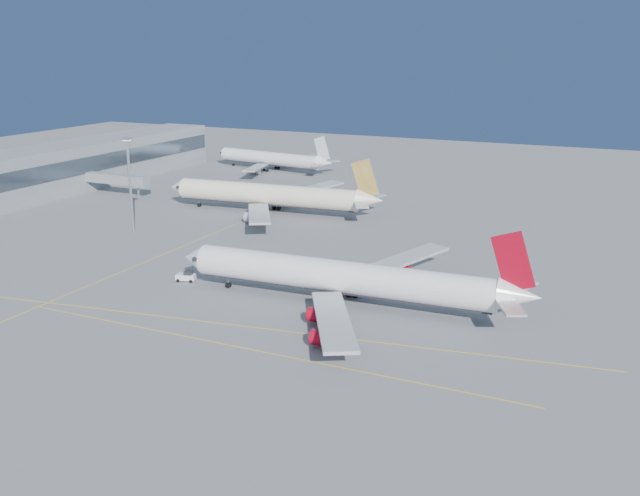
{
  "coord_description": "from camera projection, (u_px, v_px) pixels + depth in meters",
  "views": [
    {
      "loc": [
        58.71,
        -103.28,
        46.24
      ],
      "look_at": [
        0.68,
        21.28,
        7.0
      ],
      "focal_mm": 40.0,
      "sensor_mm": 36.0,
      "label": 1
    }
  ],
  "objects": [
    {
      "name": "taxiway_lines",
      "position": [
        216.0,
        293.0,
        138.06
      ],
      "size": [
        118.86,
        140.0,
        0.02
      ],
      "color": "yellow",
      "rests_on": "ground"
    },
    {
      "name": "airliner_virgin",
      "position": [
        347.0,
        278.0,
        130.27
      ],
      "size": [
        69.19,
        62.13,
        17.07
      ],
      "rotation": [
        0.0,
        0.0,
        0.05
      ],
      "color": "white",
      "rests_on": "ground"
    },
    {
      "name": "terminal",
      "position": [
        94.0,
        162.0,
        245.25
      ],
      "size": [
        18.4,
        110.0,
        15.0
      ],
      "color": "gray",
      "rests_on": "ground"
    },
    {
      "name": "ground",
      "position": [
        266.0,
        315.0,
        126.56
      ],
      "size": [
        500.0,
        500.0,
        0.0
      ],
      "primitive_type": "plane",
      "color": "slate",
      "rests_on": "ground"
    },
    {
      "name": "jet_bridge",
      "position": [
        120.0,
        179.0,
        225.7
      ],
      "size": [
        23.6,
        3.6,
        6.9
      ],
      "color": "gray",
      "rests_on": "ground"
    },
    {
      "name": "light_mast",
      "position": [
        130.0,
        177.0,
        178.41
      ],
      "size": [
        2.09,
        2.09,
        24.21
      ],
      "color": "gray",
      "rests_on": "ground"
    },
    {
      "name": "airliner_etihad",
      "position": [
        272.0,
        195.0,
        202.07
      ],
      "size": [
        65.99,
        60.75,
        17.21
      ],
      "rotation": [
        0.0,
        0.0,
        0.08
      ],
      "color": "beige",
      "rests_on": "ground"
    },
    {
      "name": "pushback_tug",
      "position": [
        186.0,
        276.0,
        144.59
      ],
      "size": [
        4.26,
        3.24,
        2.18
      ],
      "rotation": [
        0.0,
        0.0,
        0.29
      ],
      "color": "white",
      "rests_on": "ground"
    },
    {
      "name": "airliner_third",
      "position": [
        272.0,
        159.0,
        271.47
      ],
      "size": [
        54.71,
        49.96,
        14.7
      ],
      "rotation": [
        0.0,
        0.0,
        -0.15
      ],
      "color": "white",
      "rests_on": "ground"
    }
  ]
}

